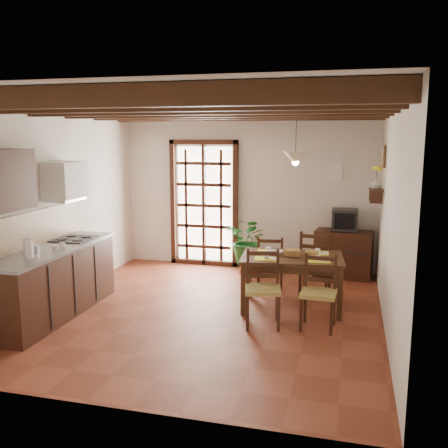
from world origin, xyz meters
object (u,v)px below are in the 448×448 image
(chair_far_right, at_px, (315,274))
(pendant_lamp, at_px, (296,156))
(chair_near_right, at_px, (318,306))
(chair_far_left, at_px, (270,274))
(potted_plant, at_px, (249,241))
(crt_tv, at_px, (345,220))
(chair_near_left, at_px, (263,302))
(kitchen_counter, at_px, (54,281))
(sideboard, at_px, (343,254))
(dining_table, at_px, (292,263))

(chair_far_right, relative_size, pendant_lamp, 1.15)
(chair_near_right, height_order, chair_far_left, chair_near_right)
(chair_far_left, relative_size, potted_plant, 0.42)
(chair_near_right, relative_size, crt_tv, 2.22)
(chair_near_left, bearing_deg, pendant_lamp, 59.78)
(chair_near_right, xyz_separation_m, chair_far_left, (-0.81, 1.32, -0.01))
(kitchen_counter, height_order, chair_near_right, kitchen_counter)
(chair_far_left, height_order, potted_plant, potted_plant)
(kitchen_counter, relative_size, pendant_lamp, 2.66)
(pendant_lamp, bearing_deg, sideboard, 68.41)
(kitchen_counter, xyz_separation_m, chair_far_right, (3.27, 1.79, -0.17))
(dining_table, relative_size, sideboard, 1.54)
(dining_table, xyz_separation_m, chair_near_right, (0.41, -0.66, -0.36))
(chair_far_right, bearing_deg, chair_near_right, 101.28)
(dining_table, bearing_deg, sideboard, 64.04)
(chair_near_left, xyz_separation_m, sideboard, (0.93, 2.48, 0.10))
(dining_table, bearing_deg, pendant_lamp, 84.50)
(chair_far_right, bearing_deg, chair_far_left, 10.98)
(dining_table, xyz_separation_m, chair_far_right, (0.27, 0.72, -0.34))
(dining_table, bearing_deg, chair_far_left, 116.02)
(kitchen_counter, height_order, potted_plant, potted_plant)
(chair_near_left, xyz_separation_m, crt_tv, (0.93, 2.48, 0.68))
(kitchen_counter, bearing_deg, chair_near_left, 7.18)
(chair_far_left, bearing_deg, potted_plant, -67.62)
(chair_far_left, height_order, crt_tv, crt_tv)
(chair_far_left, bearing_deg, crt_tv, -141.61)
(dining_table, xyz_separation_m, chair_near_left, (-0.27, -0.72, -0.35))
(chair_near_right, bearing_deg, pendant_lamp, 121.29)
(kitchen_counter, bearing_deg, dining_table, 19.60)
(kitchen_counter, distance_m, chair_near_right, 3.43)
(chair_far_left, height_order, pendant_lamp, pendant_lamp)
(sideboard, bearing_deg, potted_plant, -166.08)
(sideboard, height_order, pendant_lamp, pendant_lamp)
(chair_near_right, height_order, crt_tv, crt_tv)
(chair_near_left, bearing_deg, chair_far_right, 57.60)
(crt_tv, bearing_deg, kitchen_counter, -142.15)
(kitchen_counter, bearing_deg, potted_plant, 51.82)
(crt_tv, bearing_deg, chair_near_left, -110.39)
(kitchen_counter, xyz_separation_m, chair_far_left, (2.59, 1.73, -0.20))
(dining_table, bearing_deg, chair_near_right, -63.80)
(kitchen_counter, distance_m, chair_far_left, 3.12)
(chair_near_left, relative_size, potted_plant, 0.45)
(chair_far_left, relative_size, pendant_lamp, 1.04)
(dining_table, distance_m, chair_far_right, 0.84)
(chair_near_right, bearing_deg, crt_tv, 87.19)
(chair_near_right, distance_m, crt_tv, 2.52)
(chair_far_right, bearing_deg, crt_tv, -105.05)
(dining_table, height_order, crt_tv, crt_tv)
(chair_near_left, height_order, pendant_lamp, pendant_lamp)
(chair_near_right, bearing_deg, dining_table, 124.79)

